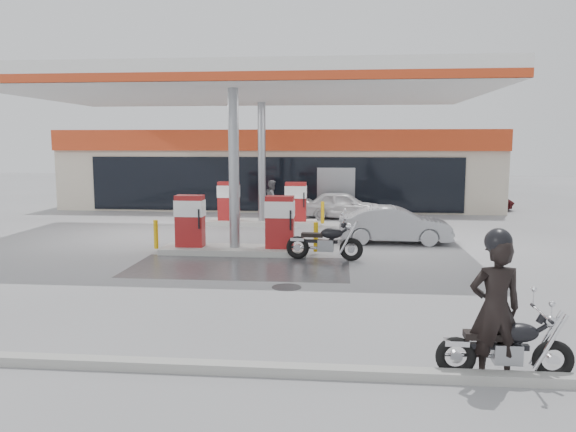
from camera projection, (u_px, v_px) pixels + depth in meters
name	position (u px, v px, depth m)	size (l,w,h in m)	color
ground	(221.00, 267.00, 15.38)	(90.00, 90.00, 0.00)	gray
wet_patch	(239.00, 267.00, 15.33)	(6.00, 3.00, 0.00)	#4C4C4F
drain_cover	(287.00, 287.00, 13.22)	(0.70, 0.70, 0.01)	#38383A
kerb	(123.00, 364.00, 8.46)	(28.00, 0.25, 0.15)	gray
store_building	(282.00, 168.00, 30.85)	(22.00, 8.22, 4.00)	#BFB6A0
canopy	(249.00, 88.00, 19.63)	(16.00, 10.02, 5.51)	silver
pump_island_near	(235.00, 230.00, 17.26)	(5.14, 1.30, 1.78)	#9E9E99
pump_island_far	(262.00, 208.00, 23.18)	(5.14, 1.30, 1.78)	#9E9E99
main_motorcycle	(507.00, 348.00, 8.08)	(1.95, 0.75, 1.00)	black
biker_main	(495.00, 309.00, 8.02)	(0.75, 0.49, 2.06)	black
parked_motorcycle	(326.00, 243.00, 16.23)	(2.25, 0.86, 1.15)	black
sedan_white	(343.00, 205.00, 25.05)	(1.44, 3.58, 1.22)	silver
attendant	(272.00, 198.00, 25.92)	(0.81, 0.63, 1.67)	slate
hatchback_silver	(395.00, 225.00, 18.97)	(1.31, 3.76, 1.24)	#97999E
parked_car_left	(194.00, 195.00, 29.54)	(1.74, 4.29, 1.24)	#B1B3B9
parked_car_right	(476.00, 200.00, 28.19)	(1.72, 3.72, 1.03)	#561215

